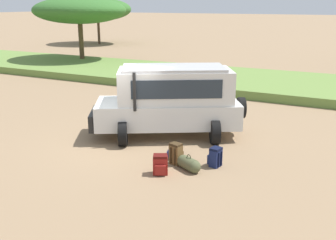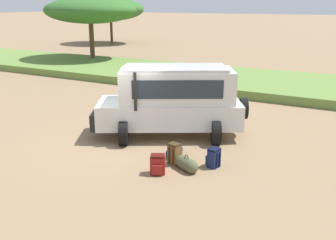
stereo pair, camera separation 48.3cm
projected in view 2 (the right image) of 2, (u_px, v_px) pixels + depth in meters
name	position (u px, v px, depth m)	size (l,w,h in m)	color
ground_plane	(125.00, 141.00, 13.38)	(320.00, 320.00, 0.00)	#8C7051
grass_bank	(236.00, 80.00, 22.61)	(120.00, 7.00, 0.44)	olive
safari_vehicle	(173.00, 100.00, 13.56)	(5.30, 4.08, 2.44)	silver
backpack_beside_front_wheel	(175.00, 154.00, 11.35)	(0.40, 0.41, 0.64)	brown
backpack_cluster_center	(158.00, 165.00, 10.70)	(0.48, 0.48, 0.55)	maroon
backpack_near_rear_wheel	(214.00, 158.00, 11.15)	(0.41, 0.38, 0.57)	navy
duffel_bag_low_black_case	(174.00, 151.00, 11.96)	(0.32, 0.78, 0.42)	navy
duffel_bag_soft_canvas	(187.00, 164.00, 10.96)	(0.80, 0.59, 0.47)	#4C5133
acacia_tree_far_left	(111.00, 9.00, 44.33)	(7.75, 6.93, 5.07)	brown
acacia_tree_left_mid	(90.00, 10.00, 29.13)	(7.11, 6.33, 4.95)	brown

